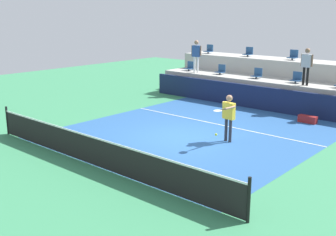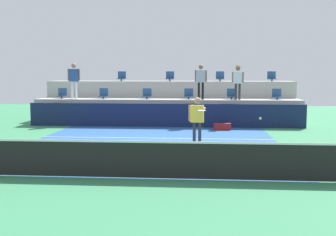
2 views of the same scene
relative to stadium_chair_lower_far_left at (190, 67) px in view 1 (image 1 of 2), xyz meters
The scene contains 19 objects.
ground_plane 9.12m from the stadium_chair_lower_far_left, 53.47° to the right, with size 40.00×40.00×0.00m, color #388456.
court_inner_paint 8.35m from the stadium_chair_lower_far_left, 49.32° to the right, with size 9.00×10.00×0.01m, color #285693.
court_service_line 7.36m from the stadium_chair_lower_far_left, 42.05° to the right, with size 9.00×0.06×0.00m, color white.
tennis_net 12.48m from the stadium_chair_lower_far_left, 64.50° to the right, with size 10.48×0.08×1.07m.
sponsor_backboard 5.57m from the stadium_chair_lower_far_left, 12.97° to the right, with size 13.00×0.16×1.10m, color #141E42.
seating_tier_lower 5.42m from the stadium_chair_lower_far_left, ahead, with size 13.00×1.80×1.25m, color #ADAAA3.
seating_tier_upper 5.69m from the stadium_chair_lower_far_left, 19.20° to the left, with size 13.00×1.80×2.10m, color #ADAAA3.
stadium_chair_lower_far_left is the anchor object (origin of this frame).
stadium_chair_lower_left 2.14m from the stadium_chair_lower_far_left, ahead, with size 0.44×0.40×0.52m.
stadium_chair_lower_mid_left 4.34m from the stadium_chair_lower_far_left, ahead, with size 0.44×0.40×0.52m.
stadium_chair_lower_mid_right 6.42m from the stadium_chair_lower_far_left, ahead, with size 0.44×0.40×0.52m.
stadium_chair_upper_far_left 1.99m from the stadium_chair_lower_far_left, 89.00° to the left, with size 0.44×0.40×0.52m.
stadium_chair_upper_left 3.37m from the stadium_chair_lower_far_left, 33.45° to the left, with size 0.44×0.40×0.52m.
stadium_chair_upper_center 5.71m from the stadium_chair_lower_far_left, 18.60° to the left, with size 0.44×0.40×0.52m.
tennis_player 9.57m from the stadium_chair_lower_far_left, 43.40° to the right, with size 0.61×1.23×1.70m.
spectator_leaning_on_rail 1.20m from the stadium_chair_lower_far_left, 27.02° to the right, with size 0.61×0.27×1.76m.
spectator_in_grey 7.08m from the stadium_chair_lower_far_left, ahead, with size 0.59×0.24×1.68m.
tennis_ball 13.07m from the stadium_chair_lower_far_left, 48.49° to the right, with size 0.07×0.07×0.07m.
equipment_bag 8.38m from the stadium_chair_lower_far_left, 14.94° to the right, with size 0.76×0.28×0.30m, color maroon.
Camera 1 is at (9.37, -11.41, 4.50)m, focal length 44.58 mm.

